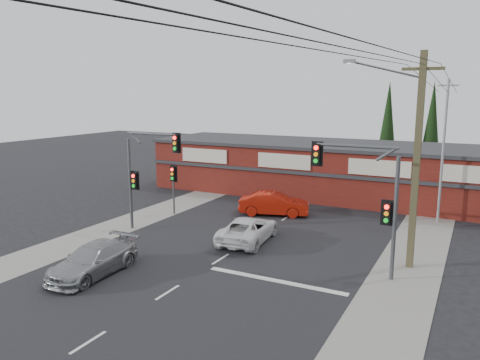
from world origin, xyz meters
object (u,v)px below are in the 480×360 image
at_px(shop_building, 314,167).
at_px(utility_pole, 414,154).
at_px(silver_suv, 93,260).
at_px(red_sedan, 274,204).
at_px(white_suv, 248,229).

bearing_deg(shop_building, utility_pole, -56.24).
relative_size(silver_suv, shop_building, 0.18).
relative_size(red_sedan, shop_building, 0.17).
height_order(red_sedan, utility_pole, utility_pole).
bearing_deg(utility_pole, red_sedan, 147.79).
relative_size(white_suv, silver_suv, 1.03).
relative_size(silver_suv, utility_pole, 0.48).
bearing_deg(silver_suv, shop_building, 79.47).
height_order(silver_suv, shop_building, shop_building).
xyz_separation_m(silver_suv, utility_pole, (12.51, 7.61, 4.70)).
bearing_deg(utility_pole, white_suv, -179.82).
relative_size(white_suv, red_sedan, 1.06).
height_order(silver_suv, red_sedan, red_sedan).
distance_m(shop_building, utility_pole, 17.15).
bearing_deg(shop_building, silver_suv, -98.30).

